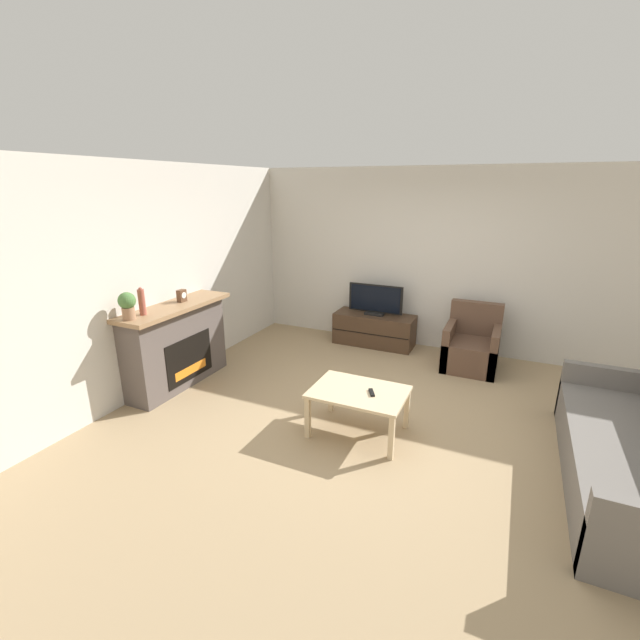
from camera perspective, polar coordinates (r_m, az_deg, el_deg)
ground_plane at (r=4.89m, az=9.03°, el=-12.48°), size 24.00×24.00×0.00m
wall_back at (r=6.66m, az=15.34°, el=7.61°), size 12.00×0.06×2.70m
wall_left at (r=5.79m, az=-18.78°, el=5.87°), size 0.06×12.00×2.70m
fireplace at (r=5.62m, az=-18.58°, el=-3.11°), size 0.50×1.55×1.05m
mantel_vase_left at (r=5.11m, az=-22.67°, el=2.27°), size 0.07×0.07×0.31m
mantel_clock at (r=5.55m, az=-17.96°, el=3.09°), size 0.08×0.11×0.15m
potted_plant at (r=4.98m, az=-24.30°, el=1.93°), size 0.18×0.18×0.30m
tv_stand at (r=6.82m, az=7.24°, el=-1.25°), size 1.24×0.49×0.50m
tv at (r=6.68m, az=7.39°, el=2.54°), size 0.86×0.18×0.48m
armchair at (r=6.28m, az=19.53°, el=-3.47°), size 0.70×0.76×0.87m
coffee_table at (r=4.36m, az=5.18°, el=-10.06°), size 0.94×0.66×0.47m
remote at (r=4.29m, az=6.90°, el=-9.57°), size 0.10×0.15×0.02m
couch at (r=4.50m, az=36.59°, el=-14.86°), size 0.90×2.35×0.83m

